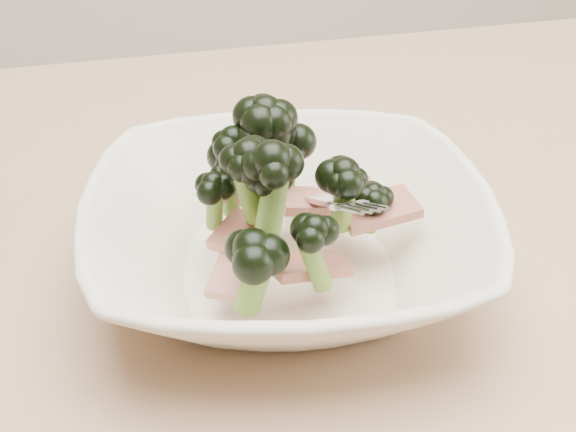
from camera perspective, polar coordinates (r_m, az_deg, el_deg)
The scene contains 2 objects.
dining_table at distance 0.69m, azimuth 5.52°, elevation -7.21°, with size 1.20×0.80×0.75m.
broccoli_dish at distance 0.54m, azimuth -0.13°, elevation -0.92°, with size 0.31×0.31×0.12m.
Camera 1 is at (-0.19, -0.50, 1.08)m, focal length 50.00 mm.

